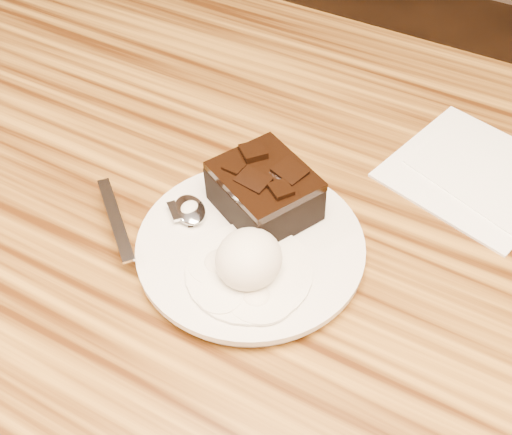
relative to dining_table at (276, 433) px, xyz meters
The scene contains 10 objects.
dining_table is the anchor object (origin of this frame).
plate 0.38m from the dining_table, 154.05° to the right, with size 0.20×0.20×0.02m, color silver.
brownie 0.41m from the dining_table, 143.54° to the left, with size 0.09×0.07×0.04m, color black.
ice_cream_scoop 0.41m from the dining_table, 107.02° to the right, with size 0.05×0.06×0.05m, color white.
melt_puddle 0.40m from the dining_table, 107.02° to the right, with size 0.11×0.11×0.00m, color silver.
spoon 0.41m from the dining_table, behind, with size 0.03×0.16×0.01m, color silver, non-canonical shape.
napkin 0.44m from the dining_table, 57.50° to the left, with size 0.15×0.15×0.01m, color white.
crumb_a 0.40m from the dining_table, 123.82° to the right, with size 0.01×0.01×0.00m, color black.
crumb_b 0.40m from the dining_table, 165.27° to the right, with size 0.01×0.01×0.00m, color black.
crumb_c 0.40m from the dining_table, 116.66° to the right, with size 0.01×0.00×0.00m, color black.
Camera 1 is at (0.15, -0.33, 1.20)m, focal length 44.88 mm.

